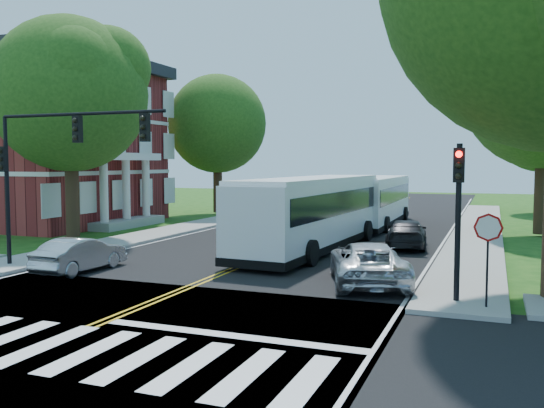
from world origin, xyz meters
The scene contains 23 objects.
ground centered at (0.00, 0.00, 0.00)m, with size 140.00×140.00×0.00m, color #174611.
road centered at (0.00, 18.00, 0.01)m, with size 14.00×96.00×0.01m, color black.
cross_road centered at (0.00, 0.00, 0.01)m, with size 60.00×12.00×0.01m, color black.
center_line centered at (0.00, 22.00, 0.01)m, with size 0.36×70.00×0.01m, color gold.
edge_line_w centered at (-6.80, 22.00, 0.01)m, with size 0.12×70.00×0.01m, color silver.
edge_line_e centered at (6.80, 22.00, 0.01)m, with size 0.12×70.00×0.01m, color silver.
crosswalk centered at (0.00, -0.50, 0.02)m, with size 12.60×3.00×0.01m, color silver.
stop_bar centered at (3.50, 1.60, 0.02)m, with size 6.60×0.40×0.01m, color silver.
sidewalk_nw centered at (-8.30, 25.00, 0.07)m, with size 2.60×40.00×0.15m, color gray.
sidewalk_ne centered at (8.30, 25.00, 0.07)m, with size 2.60×40.00×0.15m, color gray.
tree_west_near centered at (-11.50, 14.00, 7.53)m, with size 8.00×8.00×11.40m.
tree_west_far centered at (-11.00, 30.00, 7.00)m, with size 7.60×7.60×10.67m.
tree_east_mid centered at (11.50, 24.00, 7.86)m, with size 8.40×8.40×11.93m.
tree_east_far centered at (12.50, 40.00, 6.86)m, with size 7.20×7.20×10.34m.
brick_building centered at (-21.95, 20.00, 5.42)m, with size 20.00×13.00×10.80m.
signal_nw centered at (-5.86, 6.43, 4.38)m, with size 7.15×0.46×5.66m.
signal_ne centered at (8.20, 6.44, 2.96)m, with size 0.30×0.46×4.40m.
stop_sign centered at (9.00, 5.98, 2.03)m, with size 0.76×0.08×2.53m.
bus_lead centered at (1.40, 14.86, 1.77)m, with size 3.71×13.02×3.33m.
bus_follow centered at (2.11, 26.14, 1.64)m, with size 2.95×11.96×3.09m.
hatchback centered at (-5.05, 6.76, 0.65)m, with size 1.34×3.84×1.27m, color #B0B3B7.
suv centered at (5.29, 8.42, 0.71)m, with size 2.32×5.02×1.40m, color silver.
dark_sedan centered at (5.31, 17.20, 0.67)m, with size 1.84×4.52×1.31m, color black.
Camera 1 is at (9.11, -10.27, 4.02)m, focal length 38.00 mm.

